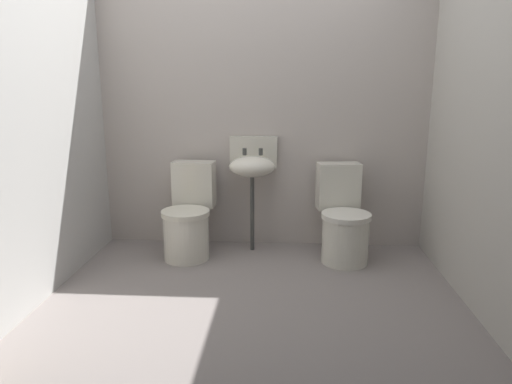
{
  "coord_description": "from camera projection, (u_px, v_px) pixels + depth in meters",
  "views": [
    {
      "loc": [
        0.21,
        -2.88,
        1.46
      ],
      "look_at": [
        0.0,
        0.31,
        0.7
      ],
      "focal_mm": 32.72,
      "sensor_mm": 36.0,
      "label": 1
    }
  ],
  "objects": [
    {
      "name": "wall_right",
      "position": [
        493.0,
        125.0,
        2.87
      ],
      "size": [
        0.1,
        2.64,
        2.39
      ],
      "primitive_type": "cube",
      "color": "#B4B0A6",
      "rests_on": "ground"
    },
    {
      "name": "toilet_left",
      "position": [
        189.0,
        219.0,
        3.96
      ],
      "size": [
        0.43,
        0.61,
        0.78
      ],
      "rotation": [
        0.0,
        0.0,
        3.08
      ],
      "color": "silver",
      "rests_on": "ground"
    },
    {
      "name": "toilet_right",
      "position": [
        343.0,
        222.0,
        3.88
      ],
      "size": [
        0.46,
        0.64,
        0.78
      ],
      "rotation": [
        0.0,
        0.0,
        3.28
      ],
      "color": "silver",
      "rests_on": "ground"
    },
    {
      "name": "sink",
      "position": [
        252.0,
        166.0,
        4.01
      ],
      "size": [
        0.42,
        0.35,
        0.99
      ],
      "color": "#40413F",
      "rests_on": "ground"
    },
    {
      "name": "wall_back",
      "position": [
        263.0,
        112.0,
        4.11
      ],
      "size": [
        3.26,
        0.1,
        2.39
      ],
      "primitive_type": "cube",
      "color": "#BBB0A8",
      "rests_on": "ground"
    },
    {
      "name": "wall_left",
      "position": [
        30.0,
        123.0,
        3.06
      ],
      "size": [
        0.1,
        2.64,
        2.39
      ],
      "primitive_type": "cube",
      "color": "#B5B4B0",
      "rests_on": "ground"
    },
    {
      "name": "ground_plane",
      "position": [
        253.0,
        309.0,
        3.16
      ],
      "size": [
        3.26,
        2.84,
        0.08
      ],
      "primitive_type": "cube",
      "color": "gray"
    }
  ]
}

